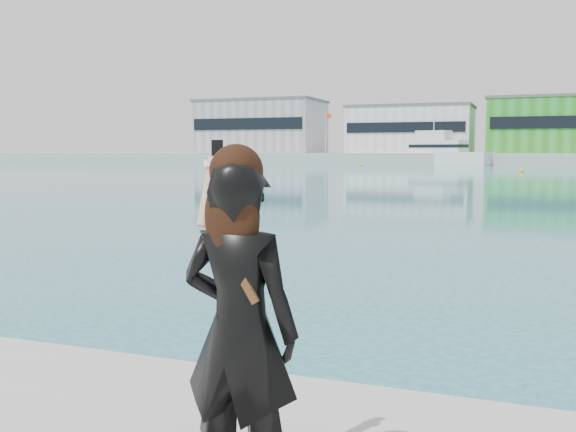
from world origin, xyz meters
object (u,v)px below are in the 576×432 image
object	(u,v)px
woman	(239,320)
buoy_near	(521,172)
motor_yacht	(441,152)
buoy_far	(361,166)

from	to	relation	value
woman	buoy_near	bearing A→B (deg)	-87.64
motor_yacht	buoy_far	xyz separation A→B (m)	(-11.15, -12.85, -2.22)
buoy_far	woman	world-z (taller)	woman
motor_yacht	woman	xyz separation A→B (m)	(13.38, -113.01, -0.49)
woman	motor_yacht	bearing A→B (deg)	-80.50
buoy_near	motor_yacht	bearing A→B (deg)	111.37
buoy_near	buoy_far	distance (m)	33.81
buoy_far	woman	size ratio (longest dim) A/B	0.27
motor_yacht	buoy_near	distance (m)	38.24
buoy_near	woman	distance (m)	77.48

